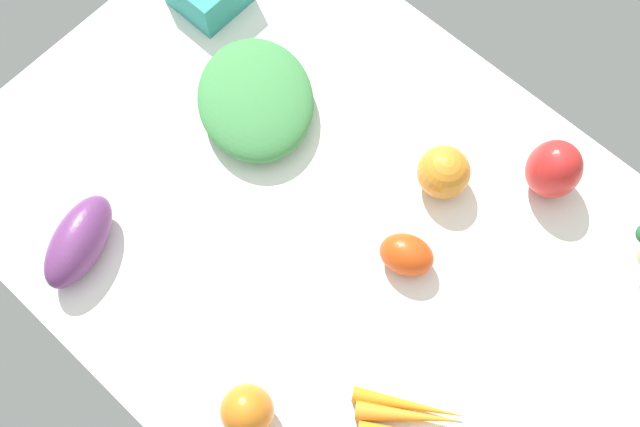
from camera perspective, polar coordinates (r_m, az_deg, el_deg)
tablecloth at (r=117.10cm, az=0.00°, el=-0.54°), size 104.00×76.00×2.00cm
leafy_greens_clump at (r=121.73cm, az=-4.69°, el=8.27°), size 27.97×27.07×6.07cm
bell_pepper_red at (r=118.53cm, az=16.57°, el=3.09°), size 11.18×11.18×10.27cm
eggplant at (r=116.31cm, az=-17.07°, el=-1.94°), size 11.62×16.26×7.04cm
roma_tomato at (r=111.82cm, az=6.29°, el=-2.99°), size 9.47×8.35×5.89cm
heirloom_tomato_orange at (r=116.15cm, az=8.94°, el=2.98°), size 7.89×7.89×7.89cm
bell_pepper_orange at (r=105.53cm, az=-5.30°, el=-14.05°), size 7.52×7.52×8.30cm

